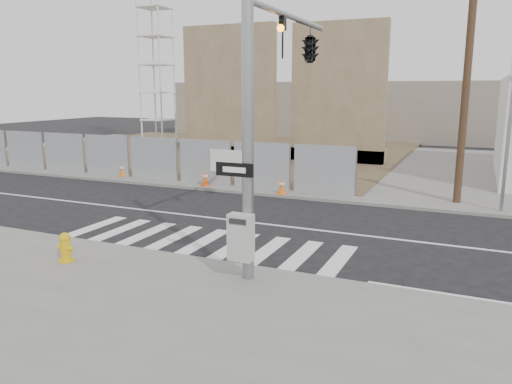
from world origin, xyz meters
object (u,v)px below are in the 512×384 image
at_px(traffic_cone_b, 122,170).
at_px(traffic_cone_d, 282,186).
at_px(signal_pole, 292,72).
at_px(fire_hydrant, 65,247).
at_px(traffic_cone_c, 205,178).
at_px(crane_tower, 155,23).

xyz_separation_m(traffic_cone_b, traffic_cone_d, (8.75, -0.80, -0.01)).
bearing_deg(signal_pole, traffic_cone_b, 148.21).
xyz_separation_m(fire_hydrant, traffic_cone_c, (-1.81, 10.17, -0.03)).
distance_m(signal_pole, traffic_cone_d, 8.07).
bearing_deg(traffic_cone_c, fire_hydrant, -79.89).
distance_m(signal_pole, traffic_cone_b, 14.09).
bearing_deg(fire_hydrant, traffic_cone_c, 75.58).
height_order(signal_pole, traffic_cone_c, signal_pole).
bearing_deg(traffic_cone_d, traffic_cone_b, 174.79).
distance_m(fire_hydrant, traffic_cone_c, 10.33).
height_order(fire_hydrant, traffic_cone_b, fire_hydrant).
distance_m(traffic_cone_b, traffic_cone_d, 8.78).
distance_m(signal_pole, fire_hydrant, 7.26).
bearing_deg(traffic_cone_c, crane_tower, 131.57).
relative_size(fire_hydrant, traffic_cone_b, 1.11).
height_order(signal_pole, traffic_cone_d, signal_pole).
height_order(crane_tower, traffic_cone_b, crane_tower).
height_order(traffic_cone_b, traffic_cone_d, traffic_cone_b).
bearing_deg(crane_tower, traffic_cone_c, -48.43).
height_order(signal_pole, traffic_cone_b, signal_pole).
relative_size(crane_tower, traffic_cone_d, 27.84).
relative_size(fire_hydrant, traffic_cone_c, 1.09).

